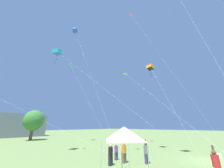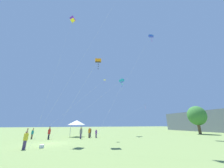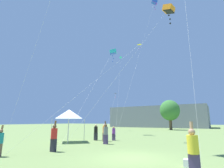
{
  "view_description": "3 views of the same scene",
  "coord_description": "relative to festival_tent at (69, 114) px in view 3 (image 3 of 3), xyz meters",
  "views": [
    {
      "loc": [
        -16.78,
        -2.07,
        3.32
      ],
      "look_at": [
        -2.85,
        10.4,
        9.64
      ],
      "focal_mm": 20.0,
      "sensor_mm": 36.0,
      "label": 1
    },
    {
      "loc": [
        19.94,
        1.9,
        2.48
      ],
      "look_at": [
        -6.55,
        10.96,
        11.51
      ],
      "focal_mm": 20.0,
      "sensor_mm": 36.0,
      "label": 2
    },
    {
      "loc": [
        4.42,
        -9.86,
        2.08
      ],
      "look_at": [
        -8.09,
        11.26,
        7.31
      ],
      "focal_mm": 28.0,
      "sensor_mm": 36.0,
      "label": 3
    }
  ],
  "objects": [
    {
      "name": "ground_plane",
      "position": [
        8.91,
        -3.79,
        -2.8
      ],
      "size": [
        220.0,
        220.0,
        0.0
      ],
      "primitive_type": "plane",
      "color": "olive"
    },
    {
      "name": "distant_building",
      "position": [
        -4.77,
        49.56,
        0.72
      ],
      "size": [
        31.91,
        14.32,
        7.05
      ],
      "primitive_type": "cube",
      "color": "slate",
      "rests_on": "ground"
    },
    {
      "name": "tree_far_centre",
      "position": [
        -15.52,
        48.17,
        1.52
      ],
      "size": [
        4.43,
        3.99,
        6.69
      ],
      "color": "brown",
      "rests_on": "ground"
    },
    {
      "name": "tree_near_right",
      "position": [
        3.45,
        31.04,
        1.86
      ],
      "size": [
        4.79,
        4.31,
        7.22
      ],
      "color": "brown",
      "rests_on": "ground"
    },
    {
      "name": "festival_tent",
      "position": [
        0.0,
        0.0,
        0.0
      ],
      "size": [
        2.59,
        2.59,
        3.29
      ],
      "color": "#B7B7BC",
      "rests_on": "ground"
    },
    {
      "name": "cooler_box",
      "position": [
        12.03,
        -4.31,
        -2.64
      ],
      "size": [
        0.57,
        0.41,
        0.33
      ],
      "primitive_type": "cube",
      "color": "white",
      "rests_on": "ground"
    },
    {
      "name": "person_black_shirt",
      "position": [
        1.53,
        2.73,
        -1.87
      ],
      "size": [
        0.41,
        0.41,
        1.73
      ],
      "rotation": [
        0.0,
        0.0,
        5.09
      ],
      "color": "#282833",
      "rests_on": "ground"
    },
    {
      "name": "person_teal_shirt",
      "position": [
        1.81,
        -7.59,
        -1.91
      ],
      "size": [
        0.38,
        0.38,
        1.85
      ],
      "rotation": [
        0.0,
        0.0,
        0.97
      ],
      "color": "brown",
      "rests_on": "ground"
    },
    {
      "name": "person_grey_shirt",
      "position": [
        4.21,
        0.59,
        -1.79
      ],
      "size": [
        0.43,
        0.43,
        2.08
      ],
      "rotation": [
        0.0,
        0.0,
        3.68
      ],
      "color": "#473860",
      "rests_on": "ground"
    },
    {
      "name": "person_purple_shirt",
      "position": [
        3.34,
        3.58,
        -1.99
      ],
      "size": [
        0.36,
        0.36,
        1.51
      ],
      "rotation": [
        0.0,
        0.0,
        3.82
      ],
      "color": "#473860",
      "rests_on": "ground"
    },
    {
      "name": "person_yellow_shirt",
      "position": [
        12.4,
        -5.9,
        -1.8
      ],
      "size": [
        0.42,
        0.42,
        2.07
      ],
      "rotation": [
        0.0,
        0.0,
        0.57
      ],
      "color": "#473860",
      "rests_on": "ground"
    },
    {
      "name": "person_red_shirt",
      "position": [
        3.28,
        -4.73,
        -1.78
      ],
      "size": [
        0.44,
        0.44,
        2.12
      ],
      "rotation": [
        0.0,
        0.0,
        5.35
      ],
      "color": "#282833",
      "rests_on": "ground"
    },
    {
      "name": "person_orange_shirt",
      "position": [
        2.99,
        2.3,
        -1.82
      ],
      "size": [
        0.43,
        0.43,
        1.82
      ],
      "rotation": [
        0.0,
        0.0,
        4.86
      ],
      "color": "brown",
      "rests_on": "ground"
    },
    {
      "name": "kite_orange_box_1",
      "position": [
        10.42,
        1.94,
        9.78
      ],
      "size": [
        7.47,
        6.87,
        13.05
      ],
      "color": "silver",
      "rests_on": "ground"
    },
    {
      "name": "kite_blue_box_2",
      "position": [
        4.74,
        17.96,
        23.22
      ],
      "size": [
        1.91,
        15.42,
        26.71
      ],
      "color": "silver",
      "rests_on": "ground"
    },
    {
      "name": "kite_black_delta_3",
      "position": [
        -6.67,
        21.64,
        5.52
      ],
      "size": [
        10.32,
        20.38,
        8.67
      ],
      "color": "silver",
      "rests_on": "ground"
    },
    {
      "name": "kite_cyan_box_4",
      "position": [
        -1.2,
        11.23,
        11.16
      ],
      "size": [
        5.7,
        16.8,
        14.46
      ],
      "color": "silver",
      "rests_on": "ground"
    },
    {
      "name": "kite_cyan_delta_5",
      "position": [
        0.76,
        10.31,
        9.16
      ],
      "size": [
        3.16,
        7.2,
        12.57
      ],
      "color": "silver",
      "rests_on": "ground"
    },
    {
      "name": "kite_yellow_delta_6",
      "position": [
        6.35,
        3.94,
        7.74
      ],
      "size": [
        5.02,
        11.83,
        10.94
      ],
      "color": "silver",
      "rests_on": "ground"
    }
  ]
}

